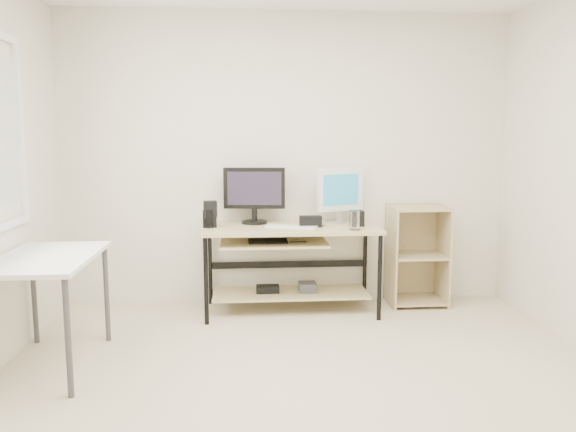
# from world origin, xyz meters

# --- Properties ---
(room) EXTENTS (4.01, 4.01, 2.62)m
(room) POSITION_xyz_m (-0.14, 0.04, 1.32)
(room) COLOR beige
(room) RESTS_ON ground
(desk) EXTENTS (1.50, 0.65, 0.75)m
(desk) POSITION_xyz_m (-0.03, 1.66, 0.54)
(desk) COLOR tan
(desk) RESTS_ON ground
(side_table) EXTENTS (0.60, 1.00, 0.75)m
(side_table) POSITION_xyz_m (-1.68, 0.60, 0.67)
(side_table) COLOR white
(side_table) RESTS_ON ground
(shelf_unit) EXTENTS (0.50, 0.40, 0.90)m
(shelf_unit) POSITION_xyz_m (1.15, 1.82, 0.45)
(shelf_unit) COLOR tan
(shelf_unit) RESTS_ON ground
(black_monitor) EXTENTS (0.54, 0.22, 0.49)m
(black_monitor) POSITION_xyz_m (-0.31, 1.84, 1.03)
(black_monitor) COLOR black
(black_monitor) RESTS_ON desk
(white_imac) EXTENTS (0.44, 0.22, 0.49)m
(white_imac) POSITION_xyz_m (0.46, 1.85, 1.03)
(white_imac) COLOR silver
(white_imac) RESTS_ON desk
(keyboard) EXTENTS (0.45, 0.26, 0.02)m
(keyboard) POSITION_xyz_m (-0.00, 1.60, 0.76)
(keyboard) COLOR white
(keyboard) RESTS_ON desk
(mouse) EXTENTS (0.10, 0.14, 0.04)m
(mouse) POSITION_xyz_m (0.26, 1.67, 0.77)
(mouse) COLOR #ACACB1
(mouse) RESTS_ON desk
(center_speaker) EXTENTS (0.19, 0.09, 0.09)m
(center_speaker) POSITION_xyz_m (0.16, 1.62, 0.80)
(center_speaker) COLOR black
(center_speaker) RESTS_ON desk
(speaker_left) EXTENTS (0.12, 0.12, 0.22)m
(speaker_left) POSITION_xyz_m (-0.68, 1.68, 0.87)
(speaker_left) COLOR black
(speaker_left) RESTS_ON desk
(speaker_right) EXTENTS (0.11, 0.11, 0.13)m
(speaker_right) POSITION_xyz_m (0.57, 1.65, 0.82)
(speaker_right) COLOR black
(speaker_right) RESTS_ON desk
(audio_controller) EXTENTS (0.08, 0.06, 0.15)m
(audio_controller) POSITION_xyz_m (-0.70, 1.64, 0.83)
(audio_controller) COLOR black
(audio_controller) RESTS_ON desk
(volume_puck) EXTENTS (0.07, 0.07, 0.03)m
(volume_puck) POSITION_xyz_m (-0.69, 1.64, 0.76)
(volume_puck) COLOR black
(volume_puck) RESTS_ON desk
(smartphone) EXTENTS (0.07, 0.11, 0.01)m
(smartphone) POSITION_xyz_m (0.18, 1.66, 0.75)
(smartphone) COLOR black
(smartphone) RESTS_ON desk
(coaster) EXTENTS (0.13, 0.13, 0.01)m
(coaster) POSITION_xyz_m (0.51, 1.42, 0.75)
(coaster) COLOR #A17449
(coaster) RESTS_ON desk
(drinking_glass) EXTENTS (0.10, 0.10, 0.15)m
(drinking_glass) POSITION_xyz_m (0.51, 1.42, 0.83)
(drinking_glass) COLOR white
(drinking_glass) RESTS_ON coaster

